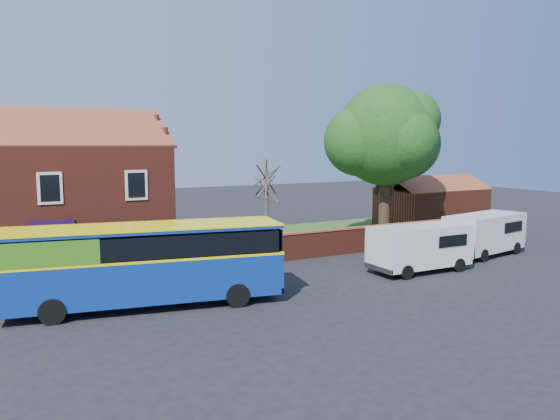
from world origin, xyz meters
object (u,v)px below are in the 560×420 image
van_near (420,246)px  van_far (485,232)px  bus (137,261)px  large_tree (385,139)px

van_near → van_far: size_ratio=0.93×
bus → van_near: (14.57, -0.67, -0.55)m
bus → van_far: size_ratio=1.92×
van_far → bus: bearing=171.6°
van_near → large_tree: 11.47m
van_near → bus: bearing=178.0°
van_near → large_tree: size_ratio=0.52×
bus → large_tree: (19.22, 8.16, 5.09)m
bus → van_near: size_ratio=2.06×
van_far → van_near: bearing=-178.0°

